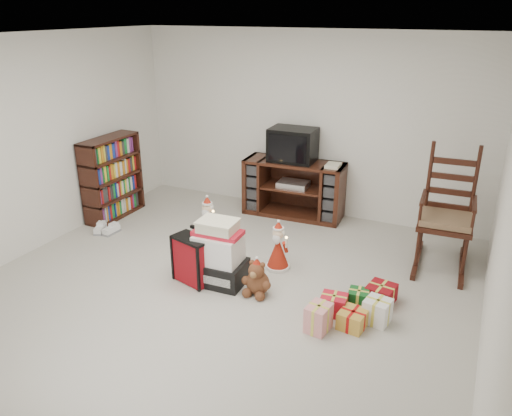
% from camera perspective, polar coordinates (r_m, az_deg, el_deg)
% --- Properties ---
extents(room, '(5.01, 5.01, 2.51)m').
position_cam_1_polar(room, '(4.78, -4.52, 3.69)').
color(room, beige).
rests_on(room, ground).
extents(tv_stand, '(1.40, 0.57, 0.79)m').
position_cam_1_polar(tv_stand, '(6.98, 4.34, 2.24)').
color(tv_stand, '#3F1E12').
rests_on(tv_stand, floor).
extents(bookshelf, '(0.31, 0.92, 1.13)m').
position_cam_1_polar(bookshelf, '(7.17, -16.10, 3.20)').
color(bookshelf, '#32170D').
rests_on(bookshelf, floor).
extents(rocking_chair, '(0.62, 0.97, 1.43)m').
position_cam_1_polar(rocking_chair, '(5.97, 20.83, -1.76)').
color(rocking_chair, '#32170D').
rests_on(rocking_chair, floor).
extents(gift_pile, '(0.58, 0.43, 0.70)m').
position_cam_1_polar(gift_pile, '(5.29, -4.28, -5.52)').
color(gift_pile, black).
rests_on(gift_pile, floor).
extents(red_suitcase, '(0.44, 0.31, 0.61)m').
position_cam_1_polar(red_suitcase, '(5.33, -7.26, -5.89)').
color(red_suitcase, maroon).
rests_on(red_suitcase, floor).
extents(stocking, '(0.28, 0.19, 0.55)m').
position_cam_1_polar(stocking, '(5.41, -5.74, -5.24)').
color(stocking, '#0D7514').
rests_on(stocking, floor).
extents(teddy_bear, '(0.25, 0.22, 0.37)m').
position_cam_1_polar(teddy_bear, '(5.13, 0.16, -8.20)').
color(teddy_bear, brown).
rests_on(teddy_bear, floor).
extents(santa_figurine, '(0.28, 0.27, 0.58)m').
position_cam_1_polar(santa_figurine, '(5.59, 2.53, -4.86)').
color(santa_figurine, '#9E2111').
rests_on(santa_figurine, floor).
extents(mrs_claus_figurine, '(0.30, 0.28, 0.61)m').
position_cam_1_polar(mrs_claus_figurine, '(6.24, -5.50, -1.87)').
color(mrs_claus_figurine, '#9E2111').
rests_on(mrs_claus_figurine, floor).
extents(sneaker_pair, '(0.32, 0.27, 0.09)m').
position_cam_1_polar(sneaker_pair, '(6.81, -16.79, -2.38)').
color(sneaker_pair, white).
rests_on(sneaker_pair, floor).
extents(gift_cluster, '(0.68, 0.96, 0.23)m').
position_cam_1_polar(gift_cluster, '(4.90, 11.15, -10.90)').
color(gift_cluster, red).
rests_on(gift_cluster, floor).
extents(crt_television, '(0.63, 0.47, 0.45)m').
position_cam_1_polar(crt_television, '(6.83, 4.21, 7.22)').
color(crt_television, black).
rests_on(crt_television, tv_stand).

